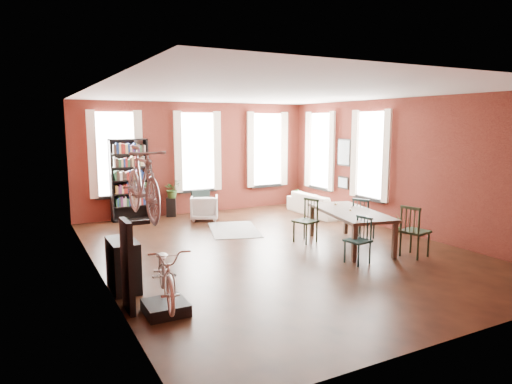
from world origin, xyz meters
TOP-DOWN VIEW (x-y plane):
  - room at (0.25, 0.62)m, footprint 9.00×9.04m
  - dining_table at (1.53, -0.55)m, footprint 1.50×2.43m
  - dining_chair_a at (0.89, -1.56)m, footprint 0.46×0.46m
  - dining_chair_b at (0.89, 0.18)m, footprint 0.55×0.55m
  - dining_chair_c at (2.17, -1.74)m, footprint 0.56×0.56m
  - dining_chair_d at (2.21, -0.20)m, footprint 0.58×0.58m
  - bookshelf at (-2.00, 4.30)m, footprint 1.00×0.32m
  - white_armchair at (-0.22, 3.41)m, footprint 0.93×0.90m
  - cream_sofa at (2.95, 2.60)m, footprint 0.61×2.08m
  - striped_rug at (-0.02, 1.96)m, footprint 1.61×2.06m
  - bike_trainer at (-2.97, -2.12)m, footprint 0.58×0.58m
  - bike_wall_rack at (-3.40, -1.80)m, footprint 0.16×0.60m
  - console_table at (-3.28, -0.90)m, footprint 0.40×0.80m
  - plant_stand at (-0.87, 4.30)m, footprint 0.34×0.34m
  - plant_by_sofa at (2.97, 3.87)m, footprint 0.52×0.66m
  - plant_small at (3.37, -0.13)m, footprint 0.51×0.47m
  - bicycle_floor at (-2.93, -2.08)m, footprint 0.68×0.91m
  - bicycle_hung at (-3.15, -1.80)m, footprint 0.47×1.00m
  - plant_on_stand at (-0.84, 4.29)m, footprint 0.63×0.65m

SIDE VIEW (x-z plane):
  - striped_rug at x=-0.02m, z-range 0.00..0.01m
  - plant_small at x=3.37m, z-range 0.00..0.16m
  - bike_trainer at x=-2.97m, z-range 0.00..0.17m
  - plant_by_sofa at x=2.97m, z-range 0.00..0.26m
  - plant_stand at x=-0.87m, z-range 0.00..0.53m
  - white_armchair at x=-0.22m, z-range 0.00..0.74m
  - dining_table at x=1.53m, z-range 0.00..0.77m
  - console_table at x=-3.28m, z-range 0.00..0.80m
  - cream_sofa at x=2.95m, z-range 0.00..0.81m
  - dining_chair_a at x=0.89m, z-range 0.00..0.87m
  - dining_chair_d at x=2.21m, z-range 0.00..0.94m
  - dining_chair_b at x=0.89m, z-range 0.00..0.95m
  - dining_chair_c at x=2.17m, z-range 0.00..1.02m
  - bike_wall_rack at x=-3.40m, z-range 0.00..1.30m
  - plant_on_stand at x=-0.84m, z-range 0.53..0.93m
  - bicycle_floor at x=-2.93m, z-range 0.17..1.73m
  - bookshelf at x=-2.00m, z-range 0.00..2.20m
  - bicycle_hung at x=-3.15m, z-range 1.30..2.96m
  - room at x=0.25m, z-range 0.53..3.75m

